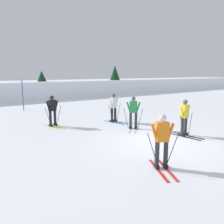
{
  "coord_description": "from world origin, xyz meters",
  "views": [
    {
      "loc": [
        -6.9,
        -6.49,
        2.93
      ],
      "look_at": [
        -0.34,
        3.05,
        0.9
      ],
      "focal_mm": 36.04,
      "sensor_mm": 36.0,
      "label": 1
    }
  ],
  "objects_px": {
    "skier_green": "(133,112)",
    "trail_marker_pole": "(23,95)",
    "conifer_far_right": "(115,77)",
    "conifer_far_left": "(42,81)",
    "skier_yellow": "(185,117)",
    "skier_black": "(52,110)",
    "skier_white": "(114,107)",
    "skier_orange": "(162,140)"
  },
  "relations": [
    {
      "from": "conifer_far_right",
      "to": "skier_white",
      "type": "bearing_deg",
      "value": -125.43
    },
    {
      "from": "skier_green",
      "to": "skier_yellow",
      "type": "xyz_separation_m",
      "value": [
        1.09,
        -2.39,
        -0.0
      ]
    },
    {
      "from": "skier_green",
      "to": "skier_black",
      "type": "bearing_deg",
      "value": 138.36
    },
    {
      "from": "skier_white",
      "to": "skier_orange",
      "type": "bearing_deg",
      "value": -112.36
    },
    {
      "from": "skier_white",
      "to": "conifer_far_left",
      "type": "relative_size",
      "value": 0.55
    },
    {
      "from": "skier_black",
      "to": "skier_orange",
      "type": "distance_m",
      "value": 7.32
    },
    {
      "from": "skier_yellow",
      "to": "skier_white",
      "type": "relative_size",
      "value": 1.0
    },
    {
      "from": "skier_yellow",
      "to": "trail_marker_pole",
      "type": "distance_m",
      "value": 12.57
    },
    {
      "from": "skier_white",
      "to": "skier_orange",
      "type": "relative_size",
      "value": 1.0
    },
    {
      "from": "skier_black",
      "to": "skier_orange",
      "type": "bearing_deg",
      "value": -83.65
    },
    {
      "from": "conifer_far_left",
      "to": "skier_green",
      "type": "bearing_deg",
      "value": -92.02
    },
    {
      "from": "skier_green",
      "to": "skier_black",
      "type": "xyz_separation_m",
      "value": [
        -3.3,
        2.93,
        0.0
      ]
    },
    {
      "from": "skier_white",
      "to": "conifer_far_right",
      "type": "bearing_deg",
      "value": 54.57
    },
    {
      "from": "skier_green",
      "to": "trail_marker_pole",
      "type": "height_order",
      "value": "trail_marker_pole"
    },
    {
      "from": "skier_black",
      "to": "trail_marker_pole",
      "type": "bearing_deg",
      "value": 90.41
    },
    {
      "from": "skier_green",
      "to": "skier_white",
      "type": "height_order",
      "value": "same"
    },
    {
      "from": "skier_black",
      "to": "skier_green",
      "type": "bearing_deg",
      "value": -41.64
    },
    {
      "from": "skier_black",
      "to": "conifer_far_left",
      "type": "relative_size",
      "value": 0.55
    },
    {
      "from": "skier_orange",
      "to": "trail_marker_pole",
      "type": "relative_size",
      "value": 0.7
    },
    {
      "from": "skier_yellow",
      "to": "trail_marker_pole",
      "type": "xyz_separation_m",
      "value": [
        -4.43,
        11.76,
        0.31
      ]
    },
    {
      "from": "skier_green",
      "to": "trail_marker_pole",
      "type": "xyz_separation_m",
      "value": [
        -3.35,
        9.36,
        0.31
      ]
    },
    {
      "from": "skier_white",
      "to": "skier_black",
      "type": "bearing_deg",
      "value": 163.5
    },
    {
      "from": "skier_black",
      "to": "skier_orange",
      "type": "relative_size",
      "value": 1.0
    },
    {
      "from": "conifer_far_right",
      "to": "conifer_far_left",
      "type": "bearing_deg",
      "value": 176.72
    },
    {
      "from": "skier_yellow",
      "to": "skier_black",
      "type": "height_order",
      "value": "same"
    },
    {
      "from": "skier_yellow",
      "to": "trail_marker_pole",
      "type": "height_order",
      "value": "trail_marker_pole"
    },
    {
      "from": "skier_white",
      "to": "conifer_far_left",
      "type": "xyz_separation_m",
      "value": [
        0.51,
        15.14,
        1.08
      ]
    },
    {
      "from": "trail_marker_pole",
      "to": "conifer_far_left",
      "type": "xyz_separation_m",
      "value": [
        3.95,
        7.71,
        0.77
      ]
    },
    {
      "from": "skier_orange",
      "to": "conifer_far_right",
      "type": "bearing_deg",
      "value": 58.15
    },
    {
      "from": "skier_white",
      "to": "skier_black",
      "type": "height_order",
      "value": "same"
    },
    {
      "from": "skier_black",
      "to": "skier_yellow",
      "type": "bearing_deg",
      "value": -50.52
    },
    {
      "from": "skier_green",
      "to": "trail_marker_pole",
      "type": "distance_m",
      "value": 9.95
    },
    {
      "from": "trail_marker_pole",
      "to": "skier_green",
      "type": "bearing_deg",
      "value": -70.34
    },
    {
      "from": "skier_orange",
      "to": "trail_marker_pole",
      "type": "bearing_deg",
      "value": 93.57
    },
    {
      "from": "conifer_far_left",
      "to": "skier_yellow",
      "type": "bearing_deg",
      "value": -88.57
    },
    {
      "from": "conifer_far_right",
      "to": "skier_black",
      "type": "bearing_deg",
      "value": -135.39
    },
    {
      "from": "skier_green",
      "to": "trail_marker_pole",
      "type": "relative_size",
      "value": 0.7
    },
    {
      "from": "conifer_far_left",
      "to": "trail_marker_pole",
      "type": "bearing_deg",
      "value": -117.12
    },
    {
      "from": "skier_green",
      "to": "skier_black",
      "type": "height_order",
      "value": "same"
    },
    {
      "from": "skier_orange",
      "to": "trail_marker_pole",
      "type": "height_order",
      "value": "trail_marker_pole"
    },
    {
      "from": "skier_green",
      "to": "trail_marker_pole",
      "type": "bearing_deg",
      "value": 109.66
    },
    {
      "from": "skier_yellow",
      "to": "skier_orange",
      "type": "xyz_separation_m",
      "value": [
        -3.58,
        -1.95,
        0.0
      ]
    }
  ]
}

